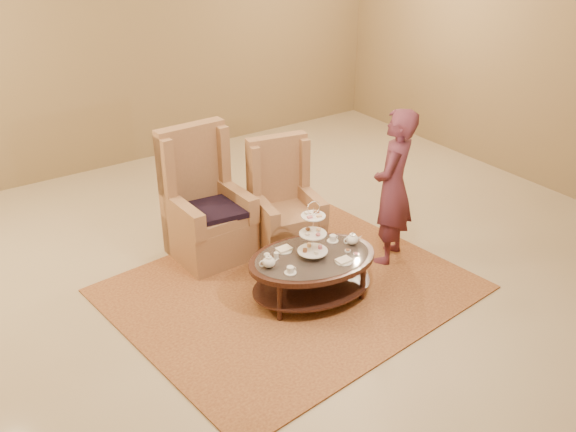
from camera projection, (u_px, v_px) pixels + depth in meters
ground at (298, 294)px, 6.05m from camera, size 8.00×8.00×0.00m
ceiling at (298, 294)px, 6.05m from camera, size 8.00×8.00×0.02m
wall_back at (118, 33)px, 8.18m from camera, size 8.00×0.04×3.50m
rug at (290, 289)px, 6.12m from camera, size 3.36×2.90×0.02m
tea_table at (312, 264)px, 5.84m from camera, size 1.34×1.04×1.00m
armchair_left at (205, 214)px, 6.54m from camera, size 0.74×0.77×1.35m
armchair_right at (284, 213)px, 6.69m from camera, size 0.75×0.77×1.18m
person at (393, 188)px, 6.27m from camera, size 0.70×0.62×1.61m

